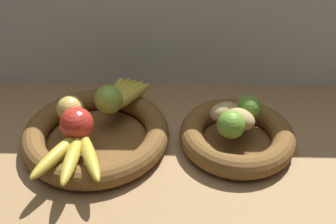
% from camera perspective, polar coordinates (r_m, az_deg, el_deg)
% --- Properties ---
extents(ground_plane, '(1.40, 0.90, 0.03)m').
position_cam_1_polar(ground_plane, '(0.98, 1.12, -5.62)').
color(ground_plane, '#9E774C').
extents(fruit_bowl_left, '(0.35, 0.35, 0.06)m').
position_cam_1_polar(fruit_bowl_left, '(0.98, -10.09, -3.19)').
color(fruit_bowl_left, brown).
rests_on(fruit_bowl_left, ground_plane).
extents(fruit_bowl_right, '(0.28, 0.28, 0.06)m').
position_cam_1_polar(fruit_bowl_right, '(0.97, 10.15, -3.44)').
color(fruit_bowl_right, brown).
rests_on(fruit_bowl_right, ground_plane).
extents(apple_golden_left, '(0.06, 0.06, 0.06)m').
position_cam_1_polar(apple_golden_left, '(0.97, -13.73, 0.44)').
color(apple_golden_left, '#DBB756').
rests_on(apple_golden_left, fruit_bowl_left).
extents(apple_red_front, '(0.08, 0.08, 0.08)m').
position_cam_1_polar(apple_red_front, '(0.90, -12.84, -1.67)').
color(apple_red_front, red).
rests_on(apple_red_front, fruit_bowl_left).
extents(apple_green_back, '(0.07, 0.07, 0.07)m').
position_cam_1_polar(apple_green_back, '(0.97, -8.36, 1.77)').
color(apple_green_back, '#8CAD3D').
rests_on(apple_green_back, fruit_bowl_left).
extents(banana_bunch_front, '(0.16, 0.18, 0.03)m').
position_cam_1_polar(banana_bunch_front, '(0.86, -13.29, -5.94)').
color(banana_bunch_front, gold).
rests_on(banana_bunch_front, fruit_bowl_left).
extents(banana_bunch_back, '(0.12, 0.17, 0.03)m').
position_cam_1_polar(banana_bunch_back, '(1.02, -6.32, 2.42)').
color(banana_bunch_back, gold).
rests_on(banana_bunch_back, fruit_bowl_left).
extents(potato_back, '(0.06, 0.05, 0.04)m').
position_cam_1_polar(potato_back, '(0.97, 11.23, 0.41)').
color(potato_back, '#A38451').
rests_on(potato_back, fruit_bowl_right).
extents(potato_large, '(0.10, 0.09, 0.05)m').
position_cam_1_polar(potato_large, '(0.94, 10.49, -0.93)').
color(potato_large, tan).
rests_on(potato_large, fruit_bowl_right).
extents(potato_oblong, '(0.09, 0.07, 0.05)m').
position_cam_1_polar(potato_oblong, '(0.95, 8.37, 0.01)').
color(potato_oblong, tan).
rests_on(potato_oblong, fruit_bowl_right).
extents(lime_near, '(0.06, 0.06, 0.06)m').
position_cam_1_polar(lime_near, '(0.90, 9.37, -1.82)').
color(lime_near, '#6B9E33').
rests_on(lime_near, fruit_bowl_right).
extents(lime_far, '(0.06, 0.06, 0.06)m').
position_cam_1_polar(lime_far, '(0.97, 11.86, 0.64)').
color(lime_far, olive).
rests_on(lime_far, fruit_bowl_right).
extents(chili_pepper, '(0.10, 0.05, 0.02)m').
position_cam_1_polar(chili_pepper, '(0.95, 10.33, -1.58)').
color(chili_pepper, red).
rests_on(chili_pepper, fruit_bowl_right).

